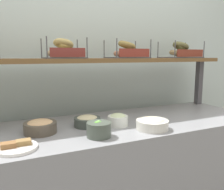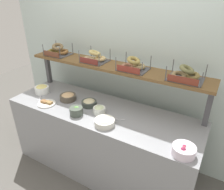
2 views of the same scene
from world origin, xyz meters
name	(u,v)px [view 1 (image 1 of 2)]	position (x,y,z in m)	size (l,w,h in m)	color
back_wall	(85,67)	(0.00, 0.55, 1.20)	(3.36, 0.06, 2.40)	silver
deli_counter	(112,182)	(0.00, 0.00, 0.42)	(2.16, 0.70, 0.85)	gray
shelf_riser_right	(199,83)	(1.02, 0.27, 1.05)	(0.05, 0.05, 0.40)	#4C4C51
upper_shelf	(97,60)	(0.00, 0.27, 1.26)	(2.12, 0.32, 0.03)	brown
bowl_potato_salad	(152,123)	(0.18, -0.21, 0.89)	(0.20, 0.20, 0.07)	silver
bowl_veggie_mix	(99,129)	(-0.17, -0.21, 0.89)	(0.14, 0.14, 0.09)	#495348
bowl_scallion_spread	(118,120)	(0.02, -0.06, 0.89)	(0.13, 0.13, 0.08)	white
bowl_tuna_salad	(87,121)	(-0.17, 0.01, 0.89)	(0.17, 0.17, 0.07)	#3C443E
bowl_hummus	(40,126)	(-0.46, 0.00, 0.89)	(0.19, 0.19, 0.08)	#50473B
serving_plate_white	(16,147)	(-0.60, -0.21, 0.86)	(0.20, 0.20, 0.04)	white
serving_spoon_near_plate	(146,123)	(0.21, -0.10, 0.86)	(0.17, 0.09, 0.01)	#B7B7BC
bagel_basket_plain	(64,52)	(-0.25, 0.27, 1.33)	(0.28, 0.24, 0.14)	#4C4C51
bagel_basket_everything	(127,52)	(0.24, 0.25, 1.32)	(0.30, 0.26, 0.14)	#4C4C51
bagel_basket_poppy	(180,52)	(0.77, 0.25, 1.33)	(0.32, 0.26, 0.14)	#4C4C51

